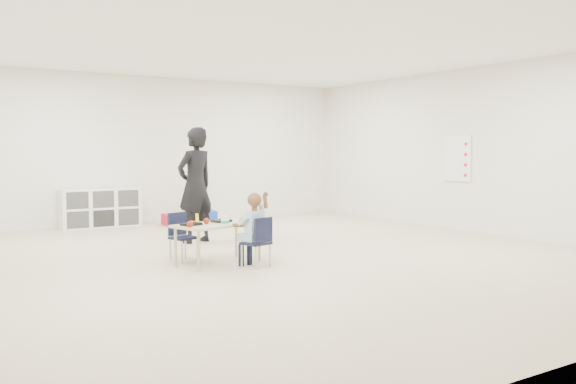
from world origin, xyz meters
TOP-DOWN VIEW (x-y plane):
  - room at (0.00, 0.00)m, footprint 9.00×9.02m
  - table at (-1.00, -0.10)m, footprint 1.20×0.81m
  - chair_near at (-0.73, -0.54)m, footprint 0.35×0.34m
  - chair_far at (-1.27, 0.34)m, footprint 0.35×0.34m
  - child at (-0.73, -0.54)m, footprint 0.49×0.49m
  - lunch_tray_near at (-0.92, -0.02)m, footprint 0.25×0.21m
  - lunch_tray_far at (-1.37, -0.13)m, footprint 0.25×0.21m
  - milk_carton at (-0.98, -0.23)m, footprint 0.09×0.09m
  - bread_roll at (-0.68, -0.14)m, footprint 0.09×0.09m
  - apple_near at (-1.16, -0.10)m, footprint 0.07×0.07m
  - apple_far at (-1.45, -0.29)m, footprint 0.07×0.07m
  - cubby_shelf at (-1.20, 4.28)m, footprint 1.40×0.40m
  - rules_poster at (3.98, 0.60)m, footprint 0.02×0.60m
  - adult at (-0.51, 1.67)m, footprint 0.72×0.58m
  - bin_red at (0.02, 3.83)m, footprint 0.35×0.45m
  - bin_yellow at (0.49, 3.85)m, footprint 0.41×0.49m
  - bin_blue at (0.67, 3.87)m, footprint 0.49×0.57m

SIDE VIEW (x-z plane):
  - bin_red at x=0.02m, z-range 0.00..0.21m
  - bin_yellow at x=0.49m, z-range 0.00..0.21m
  - bin_blue at x=0.67m, z-range 0.00..0.24m
  - table at x=-1.00m, z-range 0.00..0.51m
  - chair_near at x=-0.73m, z-range 0.00..0.60m
  - chair_far at x=-1.27m, z-range 0.00..0.60m
  - cubby_shelf at x=-1.20m, z-range 0.00..0.70m
  - child at x=-0.73m, z-range 0.00..0.95m
  - lunch_tray_near at x=-0.92m, z-range 0.50..0.53m
  - lunch_tray_far at x=-1.37m, z-range 0.50..0.53m
  - bread_roll at x=-0.68m, z-range 0.50..0.57m
  - apple_near at x=-1.16m, z-range 0.50..0.57m
  - apple_far at x=-1.45m, z-range 0.50..0.57m
  - milk_carton at x=-0.98m, z-range 0.50..0.60m
  - adult at x=-0.51m, z-range 0.00..1.73m
  - rules_poster at x=3.98m, z-range 0.85..1.65m
  - room at x=0.00m, z-range 0.00..2.80m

